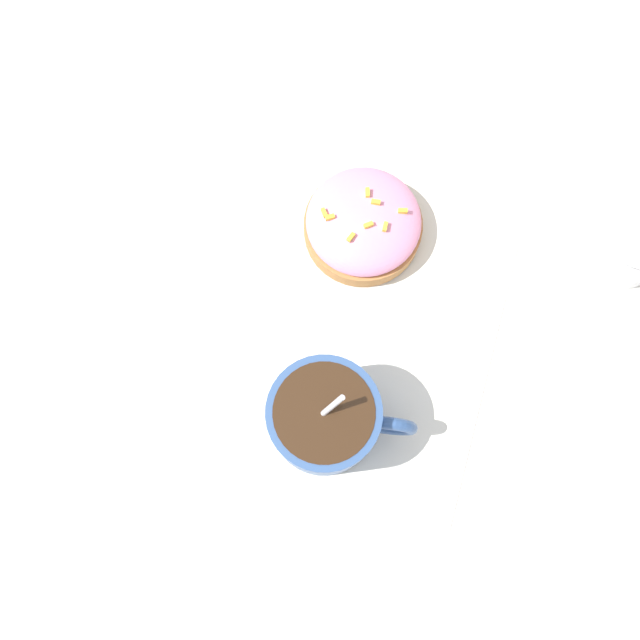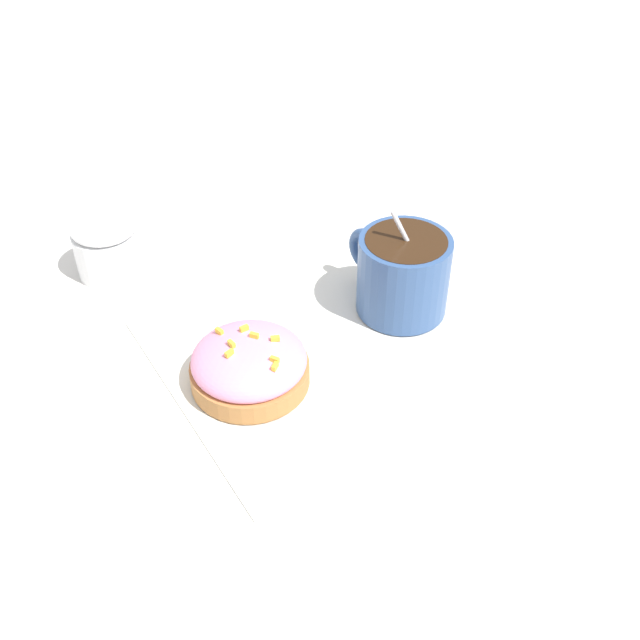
% 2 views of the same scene
% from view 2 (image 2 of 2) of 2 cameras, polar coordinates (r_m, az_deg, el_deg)
% --- Properties ---
extents(ground_plane, '(3.00, 3.00, 0.00)m').
position_cam_2_polar(ground_plane, '(0.63, 0.62, -2.17)').
color(ground_plane, silver).
extents(paper_napkin, '(0.27, 0.25, 0.00)m').
position_cam_2_polar(paper_napkin, '(0.63, 0.62, -2.06)').
color(paper_napkin, white).
rests_on(paper_napkin, ground_plane).
extents(coffee_cup, '(0.08, 0.11, 0.10)m').
position_cam_2_polar(coffee_cup, '(0.65, 6.29, 3.72)').
color(coffee_cup, '#335184').
rests_on(coffee_cup, paper_napkin).
extents(frosted_pastry, '(0.09, 0.09, 0.04)m').
position_cam_2_polar(frosted_pastry, '(0.59, -5.40, -3.41)').
color(frosted_pastry, '#B2753D').
rests_on(frosted_pastry, paper_napkin).
extents(sugar_bowl, '(0.06, 0.06, 0.06)m').
position_cam_2_polar(sugar_bowl, '(0.73, -15.91, 5.57)').
color(sugar_bowl, white).
rests_on(sugar_bowl, ground_plane).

